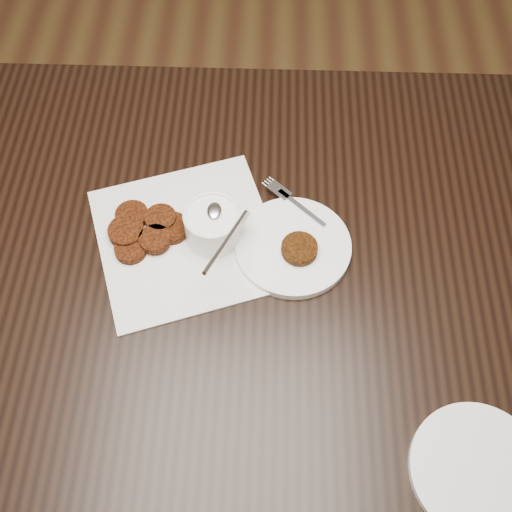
{
  "coord_description": "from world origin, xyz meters",
  "views": [
    {
      "loc": [
        0.09,
        -0.45,
        1.71
      ],
      "look_at": [
        0.07,
        0.1,
        0.8
      ],
      "focal_mm": 43.49,
      "sensor_mm": 36.0,
      "label": 1
    }
  ],
  "objects_px": {
    "napkin": "(186,238)",
    "sauce_ramekin": "(211,214)",
    "plate_empty": "(478,471)",
    "table": "(257,335)",
    "plate_with_patty": "(293,244)"
  },
  "relations": [
    {
      "from": "table",
      "to": "plate_empty",
      "type": "xyz_separation_m",
      "value": [
        0.34,
        -0.38,
        0.38
      ]
    },
    {
      "from": "napkin",
      "to": "sauce_ramekin",
      "type": "xyz_separation_m",
      "value": [
        0.05,
        0.01,
        0.07
      ]
    },
    {
      "from": "napkin",
      "to": "plate_empty",
      "type": "xyz_separation_m",
      "value": [
        0.47,
        -0.4,
        0.01
      ]
    },
    {
      "from": "napkin",
      "to": "plate_empty",
      "type": "distance_m",
      "value": 0.62
    },
    {
      "from": "sauce_ramekin",
      "to": "plate_with_patty",
      "type": "bearing_deg",
      "value": -8.01
    },
    {
      "from": "plate_empty",
      "to": "sauce_ramekin",
      "type": "bearing_deg",
      "value": 136.09
    },
    {
      "from": "plate_empty",
      "to": "napkin",
      "type": "bearing_deg",
      "value": 139.7
    },
    {
      "from": "table",
      "to": "plate_with_patty",
      "type": "relative_size",
      "value": 7.02
    },
    {
      "from": "sauce_ramekin",
      "to": "napkin",
      "type": "bearing_deg",
      "value": -173.41
    },
    {
      "from": "napkin",
      "to": "sauce_ramekin",
      "type": "bearing_deg",
      "value": 6.59
    },
    {
      "from": "plate_empty",
      "to": "table",
      "type": "bearing_deg",
      "value": 132.08
    },
    {
      "from": "sauce_ramekin",
      "to": "plate_empty",
      "type": "xyz_separation_m",
      "value": [
        0.42,
        -0.41,
        -0.07
      ]
    },
    {
      "from": "table",
      "to": "sauce_ramekin",
      "type": "bearing_deg",
      "value": 160.75
    },
    {
      "from": "sauce_ramekin",
      "to": "plate_with_patty",
      "type": "xyz_separation_m",
      "value": [
        0.15,
        -0.02,
        -0.06
      ]
    },
    {
      "from": "plate_with_patty",
      "to": "plate_empty",
      "type": "xyz_separation_m",
      "value": [
        0.28,
        -0.39,
        -0.01
      ]
    }
  ]
}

